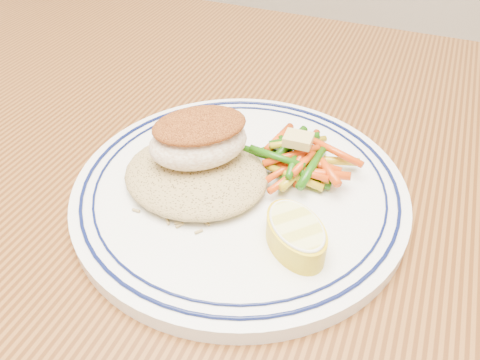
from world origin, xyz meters
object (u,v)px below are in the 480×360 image
at_px(dining_table, 266,275).
at_px(lemon_wedge, 296,234).
at_px(fish_fillet, 199,138).
at_px(vegetable_pile, 300,160).
at_px(rice_pilaf, 196,172).
at_px(plate, 240,189).

distance_m(dining_table, lemon_wedge, 0.14).
distance_m(fish_fillet, lemon_wedge, 0.12).
distance_m(dining_table, vegetable_pile, 0.13).
bearing_deg(fish_fillet, lemon_wedge, -25.78).
bearing_deg(lemon_wedge, rice_pilaf, 159.67).
bearing_deg(dining_table, lemon_wedge, -52.67).
bearing_deg(fish_fillet, plate, 0.35).
height_order(dining_table, lemon_wedge, lemon_wedge).
relative_size(vegetable_pile, lemon_wedge, 1.38).
distance_m(fish_fillet, vegetable_pile, 0.09).
bearing_deg(lemon_wedge, plate, 142.62).
relative_size(plate, rice_pilaf, 2.29).
distance_m(rice_pilaf, lemon_wedge, 0.11).
bearing_deg(rice_pilaf, dining_table, 8.53).
height_order(plate, fish_fillet, fish_fillet).
bearing_deg(vegetable_pile, dining_table, -108.83).
xyz_separation_m(rice_pilaf, fish_fillet, (-0.00, 0.01, 0.03)).
bearing_deg(fish_fillet, vegetable_pile, 24.39).
xyz_separation_m(dining_table, fish_fillet, (-0.07, 0.00, 0.15)).
relative_size(rice_pilaf, fish_fillet, 1.22).
xyz_separation_m(dining_table, vegetable_pile, (0.01, 0.04, 0.13)).
distance_m(plate, rice_pilaf, 0.04).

